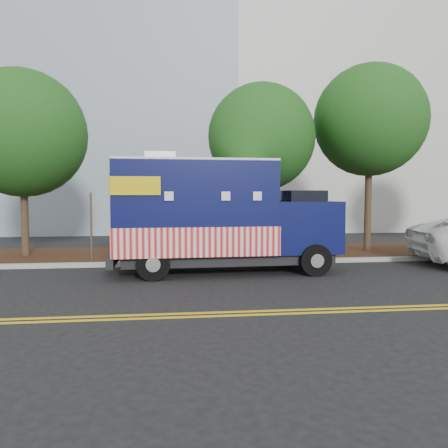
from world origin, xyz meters
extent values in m
plane|color=black|center=(0.00, 0.00, 0.00)|extent=(120.00, 120.00, 0.00)
cube|color=#9E9E99|center=(0.00, 1.40, 0.07)|extent=(120.00, 0.18, 0.15)
cube|color=black|center=(0.00, 3.50, 0.07)|extent=(120.00, 4.00, 0.15)
cube|color=gold|center=(0.00, -4.45, 0.01)|extent=(120.00, 0.10, 0.01)
cube|color=gold|center=(0.00, -4.70, 0.01)|extent=(120.00, 0.10, 0.01)
cube|color=silver|center=(2.00, 22.00, 15.00)|extent=(46.00, 20.00, 30.00)
cylinder|color=#38281C|center=(-7.06, 3.40, 1.68)|extent=(0.26, 0.26, 3.37)
sphere|color=#164B15|center=(-7.06, 3.40, 4.49)|extent=(4.49, 4.49, 4.49)
cylinder|color=#38281C|center=(1.42, 2.76, 1.72)|extent=(0.26, 0.26, 3.44)
sphere|color=#164B15|center=(1.42, 2.76, 4.40)|extent=(3.88, 3.88, 3.88)
cylinder|color=#38281C|center=(5.71, 3.14, 2.05)|extent=(0.26, 0.26, 4.09)
sphere|color=#164B15|center=(5.71, 3.14, 5.15)|extent=(4.24, 4.24, 4.24)
cube|color=#473828|center=(-4.45, 1.74, 1.20)|extent=(0.06, 0.06, 2.40)
cube|color=black|center=(-0.18, 0.15, 0.46)|extent=(6.20, 2.26, 0.31)
cube|color=#090D41|center=(-1.17, 0.12, 1.97)|extent=(4.68, 2.66, 2.63)
cube|color=red|center=(-1.17, 0.12, 1.04)|extent=(4.72, 2.72, 0.82)
cube|color=white|center=(-1.17, 0.12, 3.31)|extent=(4.68, 2.66, 0.07)
cube|color=#B7B7BA|center=(-2.15, 0.09, 3.45)|extent=(0.90, 0.90, 0.24)
cube|color=#090D41|center=(2.12, 0.21, 1.37)|extent=(2.04, 2.41, 1.53)
cube|color=black|center=(2.06, 0.21, 2.10)|extent=(1.16, 2.17, 0.71)
cube|color=black|center=(3.13, 0.24, 0.85)|extent=(0.15, 2.19, 0.33)
cube|color=black|center=(-3.52, 0.05, 0.49)|extent=(0.27, 2.47, 0.31)
cube|color=#B7B7BA|center=(-3.49, 0.05, 2.03)|extent=(0.10, 1.97, 2.08)
cube|color=#B7B7BA|center=(-0.88, 1.43, 2.03)|extent=(1.97, 0.10, 1.21)
cube|color=#DCC20B|center=(-2.77, -1.24, 2.57)|extent=(1.31, 0.06, 0.49)
cube|color=#DCC20B|center=(-2.85, 1.37, 2.57)|extent=(1.31, 0.06, 0.49)
cylinder|color=black|center=(2.26, -0.90, 0.46)|extent=(0.93, 0.33, 0.92)
cylinder|color=black|center=(2.19, 1.33, 0.46)|extent=(0.93, 0.33, 0.92)
cylinder|color=black|center=(-2.34, -1.04, 0.46)|extent=(0.93, 0.33, 0.92)
cylinder|color=black|center=(-2.41, 1.20, 0.46)|extent=(0.93, 0.33, 0.92)
camera|label=1|loc=(-1.83, -12.94, 2.37)|focal=35.00mm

